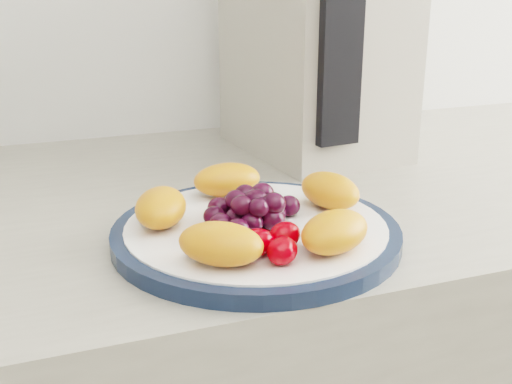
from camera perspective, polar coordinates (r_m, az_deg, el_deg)
name	(u,v)px	position (r m, az deg, el deg)	size (l,w,h in m)	color
plate_rim	(256,234)	(0.62, 0.00, -3.71)	(0.28, 0.28, 0.01)	#121F37
plate_face	(256,233)	(0.62, 0.00, -3.63)	(0.25, 0.25, 0.02)	white
appliance_body	(315,39)	(0.91, 5.26, 13.40)	(0.18, 0.25, 0.32)	#A69E90
appliance_panel	(340,47)	(0.78, 7.49, 12.67)	(0.05, 0.02, 0.23)	black
fruit_plate	(255,210)	(0.61, -0.12, -1.61)	(0.24, 0.23, 0.04)	orange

